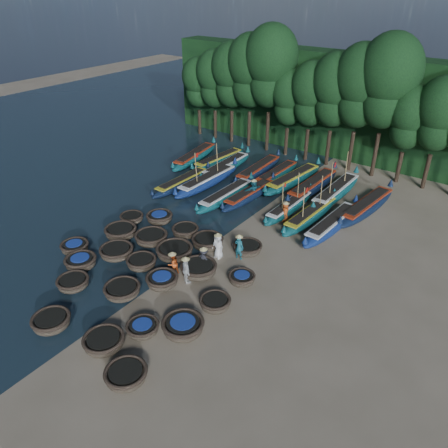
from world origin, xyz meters
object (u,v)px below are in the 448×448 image
Objects in this scene: coracle_13 at (162,280)px; coracle_18 at (199,269)px; coracle_24 at (248,248)px; long_boat_3 at (207,181)px; coracle_3 at (104,341)px; fisherman_2 at (173,263)px; coracle_21 at (160,218)px; long_boat_10 at (219,160)px; coracle_14 at (215,303)px; coracle_15 at (121,232)px; coracle_4 at (126,375)px; long_boat_4 at (226,195)px; long_boat_17 at (366,206)px; long_boat_8 at (332,224)px; long_boat_15 at (312,186)px; coracle_12 at (141,262)px; coracle_19 at (242,278)px; coracle_23 at (207,242)px; long_boat_12 at (258,170)px; fisherman_5 at (254,190)px; coracle_17 at (175,251)px; long_boat_16 at (336,192)px; coracle_16 at (151,238)px; long_boat_5 at (249,194)px; coracle_8 at (143,328)px; coracle_7 at (122,290)px; coracle_6 at (73,283)px; long_boat_6 at (289,207)px; long_boat_11 at (226,166)px; long_boat_9 at (195,156)px; coracle_5 at (81,262)px; long_boat_13 at (277,174)px; coracle_9 at (183,326)px; coracle_20 at (132,218)px; fisherman_4 at (186,270)px; coracle_10 at (75,247)px; long_boat_7 at (310,215)px; coracle_22 at (185,231)px; fisherman_6 at (285,211)px; fisherman_3 at (204,258)px; long_boat_2 at (182,182)px.

coracle_13 is 0.83× the size of coracle_18.
long_boat_3 is (-8.72, 6.70, 0.19)m from coracle_24.
coracle_3 is 6.88m from fisherman_2.
coracle_21 is 7.30m from long_boat_3.
long_boat_3 reaches higher than long_boat_10.
coracle_15 reaches higher than coracle_14.
coracle_18 is 13.08m from long_boat_3.
long_boat_4 reaches higher than coracle_4.
coracle_3 is at bearing -97.94° from long_boat_17.
long_boat_15 is at bearing 131.68° from long_boat_8.
coracle_12 is 6.58m from coracle_19.
long_boat_10 reaches higher than coracle_13.
long_boat_4 is (-3.16, 6.48, 0.05)m from coracle_23.
coracle_24 is at bearing -63.02° from long_boat_12.
coracle_3 is 1.30× the size of fisherman_5.
coracle_17 is at bearing 4.55° from coracle_15.
coracle_15 is at bearing -122.61° from long_boat_16.
long_boat_16 reaches higher than coracle_15.
coracle_16 is 0.31× the size of long_boat_5.
coracle_8 is 8.88m from coracle_16.
coracle_7 is 0.30× the size of long_boat_5.
long_boat_3 reaches higher than long_boat_4.
coracle_6 is 0.27× the size of long_boat_6.
long_boat_11 is (-0.96, 14.08, 0.07)m from coracle_15.
long_boat_8 is at bearing -68.57° from long_boat_16.
long_boat_16 is at bearing -6.22° from long_boat_9.
long_boat_6 is (-0.35, 16.34, 0.12)m from coracle_8.
long_boat_13 is at bearing 81.38° from coracle_5.
coracle_9 is (4.91, -0.23, 0.07)m from coracle_7.
coracle_5 is 21.66m from long_boat_17.
coracle_15 is at bearing -103.25° from coracle_21.
coracle_8 is 2.12m from coracle_9.
coracle_20 is 8.00m from long_boat_4.
fisherman_4 reaches higher than coracle_17.
coracle_16 is at bearing -65.98° from long_boat_10.
long_boat_10 is at bearing 94.82° from coracle_10.
long_boat_7 is at bearing 90.96° from coracle_19.
coracle_22 is 10.71m from long_boat_8.
long_boat_13 is at bearing 99.05° from coracle_23.
coracle_10 is at bearing -148.70° from coracle_17.
fisherman_4 reaches higher than long_boat_5.
coracle_9 is at bearing 171.80° from fisherman_6.
long_boat_16 reaches higher than coracle_18.
coracle_21 is 12.52m from long_boat_9.
coracle_8 is 9.86m from coracle_22.
long_boat_8 is 6.52m from long_boat_15.
long_boat_8 is at bearing 58.20° from coracle_6.
long_boat_2 is at bearing -42.30° from fisherman_3.
coracle_5 is 13.33m from long_boat_4.
coracle_19 is at bearing 27.58° from coracle_5.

